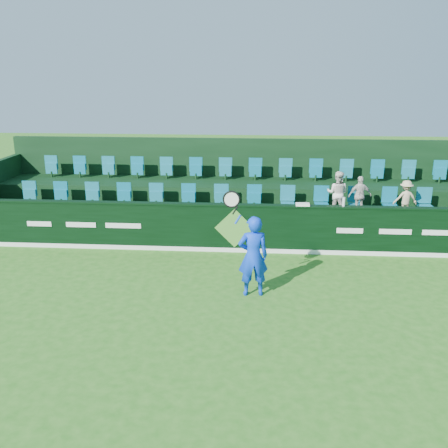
# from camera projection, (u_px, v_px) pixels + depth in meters

# --- Properties ---
(ground) EXTENTS (60.00, 60.00, 0.00)m
(ground) POSITION_uv_depth(u_px,v_px,m) (224.00, 319.00, 10.11)
(ground) COLOR #246718
(ground) RESTS_ON ground
(sponsor_hoarding) EXTENTS (16.00, 0.25, 1.35)m
(sponsor_hoarding) POSITION_uv_depth(u_px,v_px,m) (235.00, 228.00, 13.72)
(sponsor_hoarding) COLOR black
(sponsor_hoarding) RESTS_ON ground
(stand_tier_front) EXTENTS (16.00, 2.00, 0.80)m
(stand_tier_front) POSITION_uv_depth(u_px,v_px,m) (237.00, 225.00, 14.85)
(stand_tier_front) COLOR black
(stand_tier_front) RESTS_ON ground
(stand_tier_back) EXTENTS (16.00, 1.80, 1.30)m
(stand_tier_back) POSITION_uv_depth(u_px,v_px,m) (240.00, 201.00, 16.59)
(stand_tier_back) COLOR black
(stand_tier_back) RESTS_ON ground
(stand_rear) EXTENTS (16.00, 4.10, 2.60)m
(stand_rear) POSITION_uv_depth(u_px,v_px,m) (240.00, 182.00, 16.84)
(stand_rear) COLOR black
(stand_rear) RESTS_ON ground
(seat_row_front) EXTENTS (13.50, 0.50, 0.60)m
(seat_row_front) POSITION_uv_depth(u_px,v_px,m) (238.00, 199.00, 15.03)
(seat_row_front) COLOR #156B7D
(seat_row_front) RESTS_ON stand_tier_front
(seat_row_back) EXTENTS (13.50, 0.50, 0.60)m
(seat_row_back) POSITION_uv_depth(u_px,v_px,m) (240.00, 171.00, 16.59)
(seat_row_back) COLOR #156B7D
(seat_row_back) RESTS_ON stand_tier_back
(tennis_player) EXTENTS (1.10, 0.53, 2.48)m
(tennis_player) POSITION_uv_depth(u_px,v_px,m) (253.00, 256.00, 10.95)
(tennis_player) COLOR #0C39DB
(tennis_player) RESTS_ON ground
(spectator_left) EXTENTS (0.74, 0.65, 1.28)m
(spectator_left) POSITION_uv_depth(u_px,v_px,m) (337.00, 193.00, 14.36)
(spectator_left) COLOR silver
(spectator_left) RESTS_ON stand_tier_front
(spectator_middle) EXTENTS (0.70, 0.38, 1.14)m
(spectator_middle) POSITION_uv_depth(u_px,v_px,m) (360.00, 196.00, 14.34)
(spectator_middle) COLOR beige
(spectator_middle) RESTS_ON stand_tier_front
(spectator_right) EXTENTS (0.70, 0.43, 1.04)m
(spectator_right) POSITION_uv_depth(u_px,v_px,m) (405.00, 198.00, 14.26)
(spectator_right) COLOR #BEB186
(spectator_right) RESTS_ON stand_tier_front
(towel) EXTENTS (0.36, 0.24, 0.05)m
(towel) POSITION_uv_depth(u_px,v_px,m) (303.00, 204.00, 13.39)
(towel) COLOR white
(towel) RESTS_ON sponsor_hoarding
(drinks_bottle) EXTENTS (0.08, 0.08, 0.24)m
(drinks_bottle) POSITION_uv_depth(u_px,v_px,m) (344.00, 202.00, 13.28)
(drinks_bottle) COLOR silver
(drinks_bottle) RESTS_ON sponsor_hoarding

